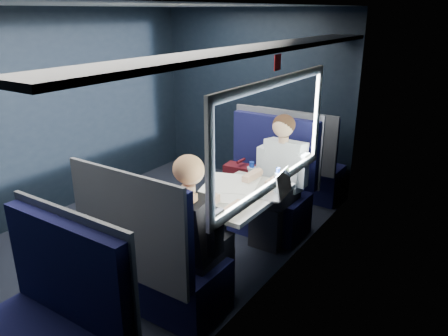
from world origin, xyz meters
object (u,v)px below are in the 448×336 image
Objects in this scene: seat_bay_near at (263,190)px; man at (279,174)px; bottle_small at (278,182)px; cup at (285,179)px; table at (236,201)px; seat_row_back at (54,335)px; seat_row_front at (300,167)px; laptop at (277,189)px; woman at (194,228)px; seat_bay_far at (156,264)px.

man is (0.26, -0.17, 0.30)m from seat_bay_near.
cup is at bearing 100.25° from bottle_small.
table is 0.86× the size of seat_row_back.
cup is (0.45, -0.43, 0.36)m from seat_bay_near.
seat_row_front is 4.93× the size of bottle_small.
table is 0.86× the size of seat_row_front.
seat_bay_near is at bearing 125.61° from laptop.
bottle_small is (0.23, 0.91, 0.12)m from woman.
laptop is at bearing -76.37° from cup.
seat_bay_far is 1.26m from bottle_small.
woman is 5.62× the size of bottle_small.
seat_row_front is at bearing 95.80° from table.
seat_row_front is at bearing 90.00° from seat_bay_far.
woman is at bearing -104.00° from bottle_small.
seat_row_front is 0.88× the size of woman.
bottle_small is at bearing 76.00° from woman.
cup is (0.18, 1.15, 0.05)m from woman.
seat_bay_far is 1.62m from man.
seat_row_front is 1.47m from cup.
cup is (-0.04, 0.24, -0.06)m from bottle_small.
cup is at bearing 71.71° from seat_bay_far.
bottle_small is (0.29, 0.20, 0.18)m from table.
seat_bay_near is 0.93m from seat_row_front.
seat_row_back is 0.88× the size of woman.
man is 5.62× the size of bottle_small.
seat_row_back is 2.31m from cup.
cup is (0.43, 1.31, 0.37)m from seat_bay_far.
woman reaches higher than cup.
laptop is (0.51, 1.94, 0.40)m from seat_row_back.
seat_bay_far is 15.52× the size of cup.
seat_bay_far reaches higher than seat_row_back.
seat_row_back reaches higher than bottle_small.
bottle_small reaches higher than cup.
man is 0.32m from cup.
seat_row_front is 2.54m from woman.
man reaches higher than bottle_small.
seat_row_back is 0.88× the size of man.
cup is at bearing -72.23° from seat_row_front.
seat_bay_near and seat_bay_far have the same top height.
seat_bay_near is 0.43m from man.
bottle_small is (-0.03, 0.06, 0.04)m from laptop.
table is at bearing 78.22° from seat_bay_far.
man reaches higher than seat_row_front.
seat_bay_far reaches higher than table.
seat_row_front is at bearing 89.31° from seat_bay_near.
seat_row_front is (0.01, 0.93, -0.01)m from seat_bay_near.
seat_bay_near is 3.66× the size of laptop.
table is at bearing -95.52° from man.
seat_row_front is 1.77m from laptop.
seat_bay_near is 0.95× the size of woman.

